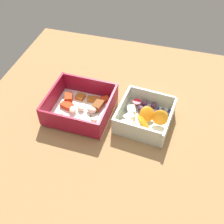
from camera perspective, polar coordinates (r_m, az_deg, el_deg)
name	(u,v)px	position (r cm, az deg, el deg)	size (l,w,h in cm)	color
table_surface	(115,121)	(82.67, 0.51, -1.72)	(80.00, 80.00, 2.00)	#9E7547
pasta_container	(81,107)	(82.80, -6.12, 0.97)	(17.87, 17.05, 6.28)	white
fruit_bowl	(145,116)	(80.22, 6.43, -0.86)	(15.32, 15.82, 5.58)	silver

